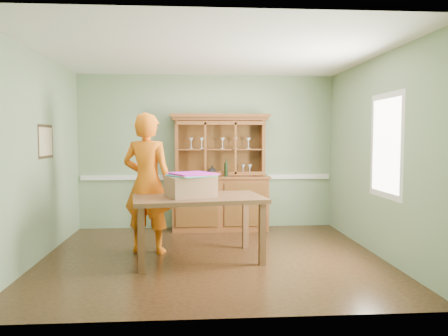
{
  "coord_description": "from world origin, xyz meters",
  "views": [
    {
      "loc": [
        -0.24,
        -5.76,
        1.6
      ],
      "look_at": [
        0.19,
        0.4,
        1.17
      ],
      "focal_mm": 35.0,
      "sensor_mm": 36.0,
      "label": 1
    }
  ],
  "objects": [
    {
      "name": "floor",
      "position": [
        0.0,
        0.0,
        0.0
      ],
      "size": [
        4.5,
        4.5,
        0.0
      ],
      "primitive_type": "plane",
      "color": "#462A16",
      "rests_on": "ground"
    },
    {
      "name": "wall_front",
      "position": [
        0.0,
        -2.0,
        1.35
      ],
      "size": [
        4.5,
        0.0,
        4.5
      ],
      "primitive_type": "plane",
      "rotation": [
        -1.57,
        0.0,
        0.0
      ],
      "color": "gray",
      "rests_on": "floor"
    },
    {
      "name": "wall_left",
      "position": [
        -2.25,
        0.0,
        1.35
      ],
      "size": [
        0.0,
        4.0,
        4.0
      ],
      "primitive_type": "plane",
      "rotation": [
        1.57,
        0.0,
        1.57
      ],
      "color": "gray",
      "rests_on": "floor"
    },
    {
      "name": "kite_stack",
      "position": [
        -0.25,
        -0.13,
        1.13
      ],
      "size": [
        0.67,
        0.67,
        0.04
      ],
      "rotation": [
        0.0,
        0.0,
        0.51
      ],
      "color": "green",
      "rests_on": "cardboard_box"
    },
    {
      "name": "chair_rail",
      "position": [
        0.0,
        1.98,
        0.9
      ],
      "size": [
        4.41,
        0.05,
        0.08
      ],
      "primitive_type": "cube",
      "color": "silver",
      "rests_on": "wall_back"
    },
    {
      "name": "china_hutch",
      "position": [
        0.22,
        1.77,
        0.71
      ],
      "size": [
        1.71,
        0.56,
        2.01
      ],
      "color": "brown",
      "rests_on": "floor"
    },
    {
      "name": "framed_map",
      "position": [
        -2.23,
        0.3,
        1.55
      ],
      "size": [
        0.03,
        0.6,
        0.46
      ],
      "color": "#302213",
      "rests_on": "wall_left"
    },
    {
      "name": "person",
      "position": [
        -0.88,
        0.34,
        0.97
      ],
      "size": [
        0.82,
        0.66,
        1.94
      ],
      "primitive_type": "imported",
      "rotation": [
        0.0,
        0.0,
        2.84
      ],
      "color": "orange",
      "rests_on": "floor"
    },
    {
      "name": "cardboard_box",
      "position": [
        -0.28,
        -0.12,
        0.97
      ],
      "size": [
        0.7,
        0.64,
        0.27
      ],
      "primitive_type": "cube",
      "rotation": [
        0.0,
        0.0,
        0.37
      ],
      "color": "#91694B",
      "rests_on": "dining_table"
    },
    {
      "name": "dining_table",
      "position": [
        -0.18,
        -0.09,
        0.74
      ],
      "size": [
        1.8,
        1.23,
        0.84
      ],
      "rotation": [
        0.0,
        0.0,
        0.14
      ],
      "color": "brown",
      "rests_on": "floor"
    },
    {
      "name": "wall_back",
      "position": [
        0.0,
        2.0,
        1.35
      ],
      "size": [
        4.5,
        0.0,
        4.5
      ],
      "primitive_type": "plane",
      "rotation": [
        1.57,
        0.0,
        0.0
      ],
      "color": "gray",
      "rests_on": "floor"
    },
    {
      "name": "ceiling",
      "position": [
        0.0,
        0.0,
        2.7
      ],
      "size": [
        4.5,
        4.5,
        0.0
      ],
      "primitive_type": "plane",
      "rotation": [
        3.14,
        0.0,
        0.0
      ],
      "color": "white",
      "rests_on": "wall_back"
    },
    {
      "name": "window_panel",
      "position": [
        2.23,
        -0.3,
        1.5
      ],
      "size": [
        0.03,
        0.96,
        1.36
      ],
      "color": "silver",
      "rests_on": "wall_right"
    },
    {
      "name": "wall_right",
      "position": [
        2.25,
        0.0,
        1.35
      ],
      "size": [
        0.0,
        4.0,
        4.0
      ],
      "primitive_type": "plane",
      "rotation": [
        1.57,
        0.0,
        -1.57
      ],
      "color": "gray",
      "rests_on": "floor"
    }
  ]
}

